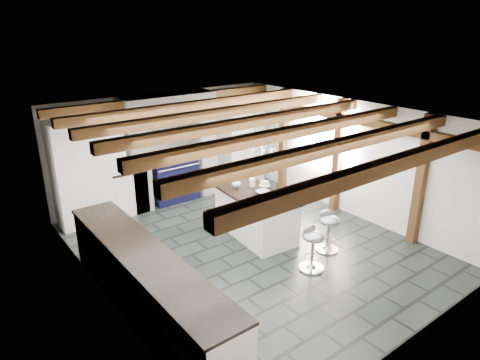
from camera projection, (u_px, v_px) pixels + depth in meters
ground at (249, 247)px, 7.44m from camera, size 6.00×6.00×0.00m
room_shell at (175, 175)px, 7.77m from camera, size 6.00×6.03×6.00m
range_cooker at (173, 179)px, 9.27m from camera, size 1.00×0.63×0.99m
kitchen_island at (255, 213)px, 7.73m from camera, size 1.01×1.73×1.09m
bar_stool_near at (328, 226)px, 7.18m from camera, size 0.45×0.45×0.72m
bar_stool_far at (312, 243)px, 6.62m from camera, size 0.40×0.40×0.74m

